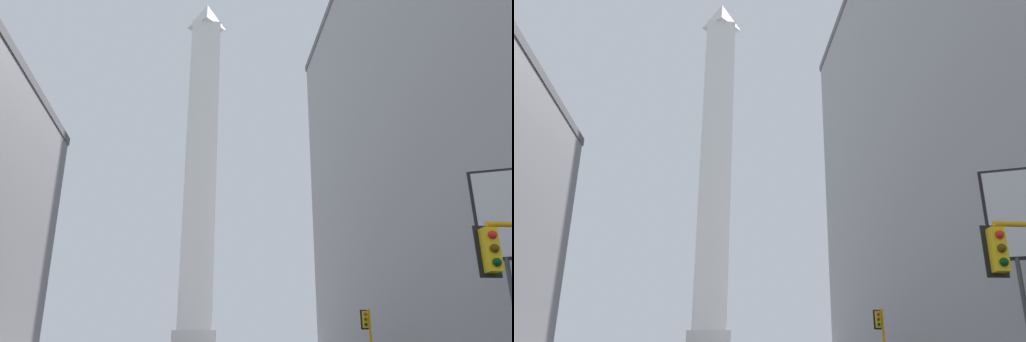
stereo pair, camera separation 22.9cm
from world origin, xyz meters
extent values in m
cube|color=silver|center=(0.00, 93.06, 39.16)|extent=(6.18, 6.18, 65.40)
pyramid|color=silver|center=(0.00, 93.06, 75.27)|extent=(6.18, 6.18, 6.80)
cube|color=yellow|center=(8.00, 9.43, 4.37)|extent=(0.36, 0.36, 1.10)
cube|color=black|center=(8.01, 9.61, 4.37)|extent=(0.58, 0.06, 1.32)
sphere|color=red|center=(7.99, 9.24, 4.71)|extent=(0.22, 0.22, 0.22)
sphere|color=#483506|center=(7.99, 9.24, 4.37)|extent=(0.22, 0.22, 0.22)
sphere|color=#073410|center=(7.99, 9.24, 4.03)|extent=(0.22, 0.22, 0.22)
cube|color=yellow|center=(12.25, 32.63, 4.37)|extent=(0.38, 0.38, 1.10)
cube|color=black|center=(12.27, 32.81, 4.37)|extent=(0.58, 0.09, 1.32)
sphere|color=red|center=(12.23, 32.44, 4.72)|extent=(0.22, 0.22, 0.22)
sphere|color=#483506|center=(12.23, 32.44, 4.37)|extent=(0.22, 0.22, 0.22)
sphere|color=#073410|center=(12.23, 32.44, 4.03)|extent=(0.22, 0.22, 0.22)
camera|label=1|loc=(0.86, -2.15, 1.85)|focal=35.00mm
camera|label=2|loc=(1.08, -2.17, 1.85)|focal=35.00mm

